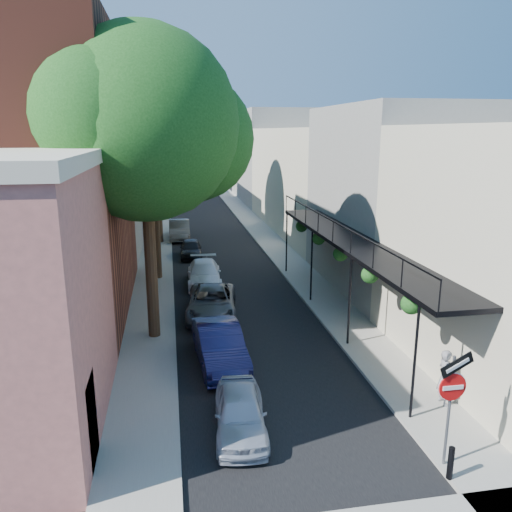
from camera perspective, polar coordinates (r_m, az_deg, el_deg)
name	(u,v)px	position (r m, az deg, el deg)	size (l,w,h in m)	color
road_surface	(210,233)	(39.27, -5.27, 2.61)	(6.00, 64.00, 0.01)	black
sidewalk_left	(158,234)	(39.16, -11.12, 2.45)	(2.00, 64.00, 0.12)	gray
sidewalk_right	(260,231)	(39.77, 0.49, 2.89)	(2.00, 64.00, 0.12)	gray
buildings_left	(78,173)	(37.78, -19.66, 8.96)	(10.10, 59.10, 12.00)	#D57A6D
buildings_right	(324,175)	(39.86, 7.81, 9.13)	(9.80, 55.00, 10.00)	#BDB69C
sign_post	(452,391)	(12.59, 21.50, -14.20)	(0.89, 0.17, 2.99)	#595B60
bollard	(451,463)	(12.95, 21.35, -21.17)	(0.14, 0.14, 0.80)	black
oak_near	(156,129)	(18.64, -11.31, 14.09)	(7.48, 6.80, 11.42)	#362615
oak_mid	(159,146)	(26.62, -10.99, 12.26)	(6.60, 6.00, 10.20)	#362615
oak_far	(161,124)	(35.65, -10.76, 14.61)	(7.70, 7.00, 11.90)	#362615
parked_car_a	(240,412)	(13.83, -1.81, -17.42)	(1.34, 3.33, 1.14)	#B2B8C5
parked_car_b	(220,345)	(17.33, -4.18, -10.15)	(1.46, 4.19, 1.38)	#141540
parked_car_c	(212,302)	(21.65, -5.06, -5.31)	(2.06, 4.47, 1.24)	#4F5156
parked_car_d	(204,274)	(26.04, -5.93, -2.01)	(1.69, 4.16, 1.21)	white
parked_car_e	(191,248)	(31.86, -7.45, 0.86)	(1.33, 3.30, 1.13)	black
parked_car_f	(179,230)	(37.37, -8.75, 2.99)	(1.47, 4.23, 1.39)	#645C55
pedestrian	(445,377)	(15.67, 20.82, -12.80)	(0.61, 0.40, 1.66)	gray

